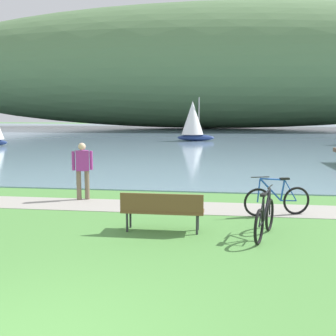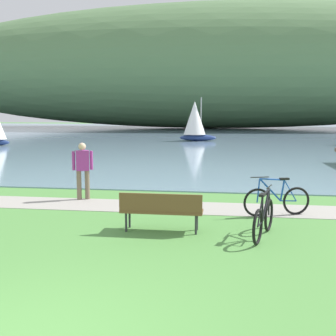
# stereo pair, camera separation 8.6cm
# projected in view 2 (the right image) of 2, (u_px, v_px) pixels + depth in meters

# --- Properties ---
(bay_water) EXTENTS (180.00, 80.00, 0.04)m
(bay_water) POSITION_uv_depth(u_px,v_px,m) (209.00, 133.00, 52.77)
(bay_water) COLOR #7A99B2
(bay_water) RESTS_ON ground
(distant_hillside) EXTENTS (112.60, 28.00, 19.89)m
(distant_hillside) POSITION_uv_depth(u_px,v_px,m) (211.00, 67.00, 67.21)
(distant_hillside) COLOR #567A4C
(distant_hillside) RESTS_ON bay_water
(shoreline_path) EXTENTS (60.00, 1.50, 0.01)m
(shoreline_path) POSITION_uv_depth(u_px,v_px,m) (145.00, 206.00, 11.38)
(shoreline_path) COLOR #A39E93
(shoreline_path) RESTS_ON ground
(park_bench_near_camera) EXTENTS (1.80, 0.49, 0.88)m
(park_bench_near_camera) POSITION_uv_depth(u_px,v_px,m) (161.00, 209.00, 8.89)
(park_bench_near_camera) COLOR brown
(park_bench_near_camera) RESTS_ON ground
(bicycle_leaning_near_bench) EXTENTS (0.58, 1.71, 1.01)m
(bicycle_leaning_near_bench) POSITION_uv_depth(u_px,v_px,m) (264.00, 219.00, 8.52)
(bicycle_leaning_near_bench) COLOR black
(bicycle_leaning_near_bench) RESTS_ON ground
(bicycle_beside_path) EXTENTS (1.70, 0.60, 1.01)m
(bicycle_beside_path) POSITION_uv_depth(u_px,v_px,m) (277.00, 200.00, 10.32)
(bicycle_beside_path) COLOR black
(bicycle_beside_path) RESTS_ON ground
(person_at_shoreline) EXTENTS (0.57, 0.35, 1.71)m
(person_at_shoreline) POSITION_uv_depth(u_px,v_px,m) (83.00, 167.00, 12.17)
(person_at_shoreline) COLOR #72604C
(person_at_shoreline) RESTS_ON ground
(sailboat_toward_hillside) EXTENTS (3.41, 2.15, 3.93)m
(sailboat_toward_hillside) POSITION_uv_depth(u_px,v_px,m) (195.00, 120.00, 37.03)
(sailboat_toward_hillside) COLOR navy
(sailboat_toward_hillside) RESTS_ON bay_water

